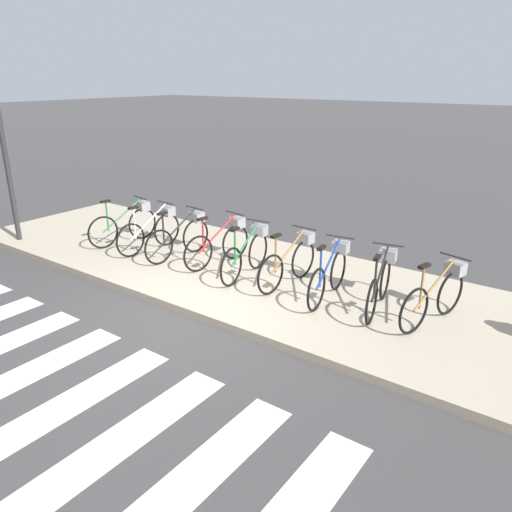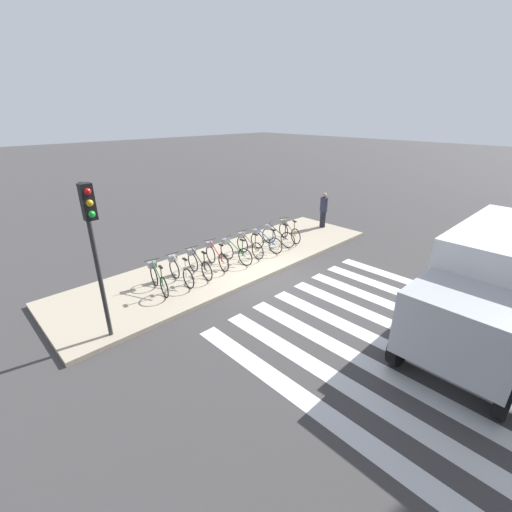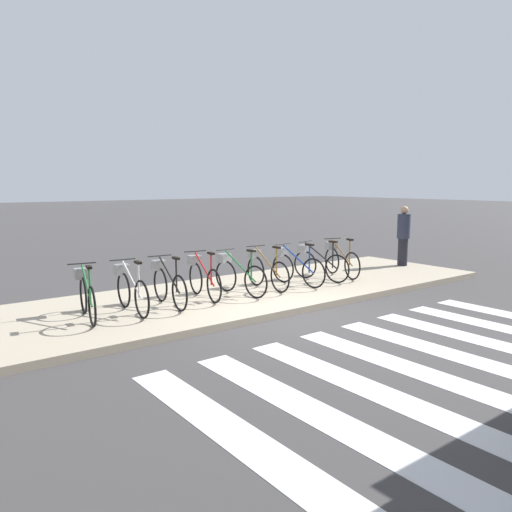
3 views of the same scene
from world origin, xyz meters
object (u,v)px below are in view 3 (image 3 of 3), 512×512
at_px(parked_bicycle_4, 237,273).
at_px(parked_bicycle_3, 202,276).
at_px(parked_bicycle_6, 295,266).
at_px(parked_bicycle_1, 130,288).
at_px(parked_bicycle_0, 86,293).
at_px(parked_bicycle_2, 167,282).
at_px(parked_bicycle_5, 265,269).
at_px(parked_bicycle_8, 340,258).
at_px(parked_bicycle_7, 317,262).
at_px(pedestrian, 403,235).

bearing_deg(parked_bicycle_4, parked_bicycle_3, 167.94).
bearing_deg(parked_bicycle_6, parked_bicycle_1, -179.28).
bearing_deg(parked_bicycle_0, parked_bicycle_1, -0.49).
xyz_separation_m(parked_bicycle_3, parked_bicycle_4, (0.71, -0.15, 0.00)).
height_order(parked_bicycle_2, parked_bicycle_5, same).
xyz_separation_m(parked_bicycle_4, parked_bicycle_8, (3.09, 0.15, 0.00)).
relative_size(parked_bicycle_3, parked_bicycle_6, 1.00).
distance_m(parked_bicycle_6, parked_bicycle_7, 0.77).
bearing_deg(parked_bicycle_4, parked_bicycle_6, 0.52).
height_order(parked_bicycle_5, parked_bicycle_6, same).
relative_size(parked_bicycle_7, parked_bicycle_8, 1.01).
relative_size(parked_bicycle_6, parked_bicycle_7, 1.01).
bearing_deg(parked_bicycle_3, parked_bicycle_0, -175.58).
relative_size(parked_bicycle_1, parked_bicycle_2, 1.00).
distance_m(parked_bicycle_2, parked_bicycle_4, 1.53).
relative_size(parked_bicycle_4, parked_bicycle_8, 1.02).
xyz_separation_m(parked_bicycle_0, parked_bicycle_3, (2.30, 0.18, 0.00)).
relative_size(parked_bicycle_2, parked_bicycle_6, 1.00).
xyz_separation_m(parked_bicycle_2, parked_bicycle_7, (3.84, 0.09, 0.00)).
bearing_deg(parked_bicycle_5, parked_bicycle_1, -177.44).
xyz_separation_m(parked_bicycle_8, pedestrian, (2.47, 0.03, 0.42)).
bearing_deg(parked_bicycle_1, parked_bicycle_0, 179.51).
bearing_deg(pedestrian, parked_bicycle_2, -178.55).
height_order(parked_bicycle_3, pedestrian, pedestrian).
bearing_deg(parked_bicycle_2, parked_bicycle_0, -178.83).
height_order(parked_bicycle_5, pedestrian, pedestrian).
distance_m(parked_bicycle_3, parked_bicycle_7, 3.01).
bearing_deg(pedestrian, parked_bicycle_3, -179.71).
relative_size(parked_bicycle_8, pedestrian, 0.93).
bearing_deg(pedestrian, parked_bicycle_8, -179.22).
distance_m(parked_bicycle_3, parked_bicycle_4, 0.72).
distance_m(parked_bicycle_5, pedestrian, 4.80).
xyz_separation_m(parked_bicycle_5, parked_bicycle_6, (0.75, -0.09, 0.00)).
bearing_deg(parked_bicycle_7, parked_bicycle_0, -178.67).
bearing_deg(parked_bicycle_0, parked_bicycle_2, 1.17).
distance_m(parked_bicycle_1, pedestrian, 7.84).
distance_m(parked_bicycle_2, pedestrian, 7.11).
xyz_separation_m(parked_bicycle_0, parked_bicycle_2, (1.48, 0.03, 0.00)).
relative_size(parked_bicycle_4, parked_bicycle_7, 1.01).
bearing_deg(parked_bicycle_1, parked_bicycle_6, 0.72).
height_order(parked_bicycle_4, parked_bicycle_8, same).
xyz_separation_m(parked_bicycle_4, parked_bicycle_7, (2.30, 0.10, 0.00)).
bearing_deg(parked_bicycle_2, pedestrian, 1.45).
height_order(parked_bicycle_4, parked_bicycle_6, same).
height_order(parked_bicycle_5, parked_bicycle_7, same).
relative_size(parked_bicycle_0, parked_bicycle_2, 0.99).
xyz_separation_m(parked_bicycle_6, parked_bicycle_8, (1.55, 0.13, 0.00)).
xyz_separation_m(parked_bicycle_1, parked_bicycle_3, (1.55, 0.18, 0.00)).
bearing_deg(pedestrian, parked_bicycle_0, -178.60).
height_order(parked_bicycle_4, pedestrian, pedestrian).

